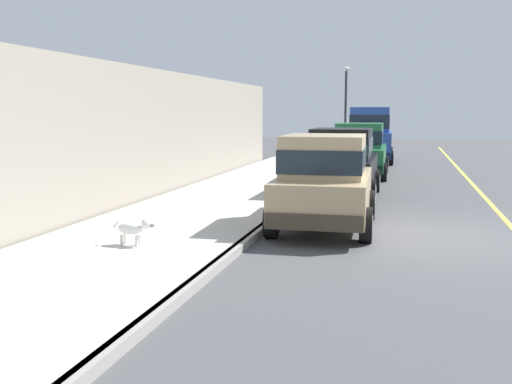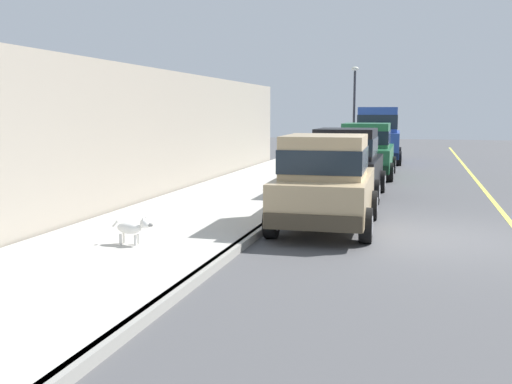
# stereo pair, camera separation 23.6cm
# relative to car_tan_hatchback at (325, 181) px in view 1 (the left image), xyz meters

# --- Properties ---
(ground_plane) EXTENTS (80.00, 80.00, 0.00)m
(ground_plane) POSITION_rel_car_tan_hatchback_xyz_m (2.08, -0.21, -0.98)
(ground_plane) COLOR #4C4C4F
(curb) EXTENTS (0.16, 64.00, 0.14)m
(curb) POSITION_rel_car_tan_hatchback_xyz_m (-1.12, -0.21, -0.91)
(curb) COLOR gray
(curb) RESTS_ON ground
(sidewalk) EXTENTS (3.60, 64.00, 0.14)m
(sidewalk) POSITION_rel_car_tan_hatchback_xyz_m (-2.92, -0.21, -0.91)
(sidewalk) COLOR #B7B5AD
(sidewalk) RESTS_ON ground
(car_tan_hatchback) EXTENTS (2.04, 3.85, 1.88)m
(car_tan_hatchback) POSITION_rel_car_tan_hatchback_xyz_m (0.00, 0.00, 0.00)
(car_tan_hatchback) COLOR tan
(car_tan_hatchback) RESTS_ON ground
(car_black_hatchback) EXTENTS (1.97, 3.80, 1.88)m
(car_black_hatchback) POSITION_rel_car_tan_hatchback_xyz_m (-0.13, 4.47, 0.00)
(car_black_hatchback) COLOR black
(car_black_hatchback) RESTS_ON ground
(car_green_sedan) EXTENTS (2.08, 4.62, 1.92)m
(car_green_sedan) POSITION_rel_car_tan_hatchback_xyz_m (-0.07, 9.80, 0.01)
(car_green_sedan) COLOR #23663D
(car_green_sedan) RESTS_ON ground
(car_blue_van) EXTENTS (2.25, 4.96, 2.52)m
(car_blue_van) POSITION_rel_car_tan_hatchback_xyz_m (-0.07, 15.96, 0.42)
(car_blue_van) COLOR #28479E
(car_blue_van) RESTS_ON ground
(dog_white) EXTENTS (0.75, 0.21, 0.49)m
(dog_white) POSITION_rel_car_tan_hatchback_xyz_m (-2.76, -2.81, -0.55)
(dog_white) COLOR white
(dog_white) RESTS_ON sidewalk
(street_lamp) EXTENTS (0.36, 0.36, 4.42)m
(street_lamp) POSITION_rel_car_tan_hatchback_xyz_m (-1.47, 18.47, 1.93)
(street_lamp) COLOR #2D2D33
(street_lamp) RESTS_ON sidewalk
(building_facade) EXTENTS (0.50, 20.00, 3.43)m
(building_facade) POSITION_rel_car_tan_hatchback_xyz_m (-5.02, 4.25, 0.74)
(building_facade) COLOR #9E9384
(building_facade) RESTS_ON ground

